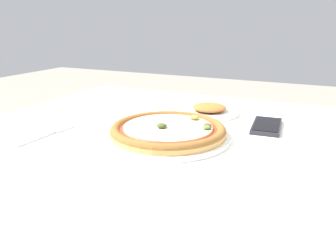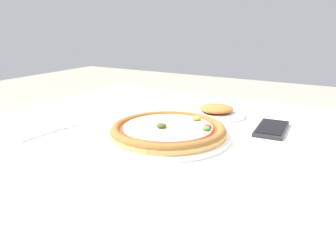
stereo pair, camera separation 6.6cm
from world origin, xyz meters
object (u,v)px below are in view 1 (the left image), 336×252
at_px(fork, 47,134).
at_px(cell_phone, 267,126).
at_px(side_plate, 209,110).
at_px(dining_table, 197,176).
at_px(pizza_plate, 168,131).

xyz_separation_m(fork, cell_phone, (0.47, 0.28, 0.00)).
relative_size(cell_phone, side_plate, 0.87).
distance_m(fork, cell_phone, 0.55).
bearing_deg(fork, cell_phone, 31.04).
bearing_deg(dining_table, side_plate, 101.66).
bearing_deg(cell_phone, fork, -148.96).
distance_m(pizza_plate, side_plate, 0.24).
bearing_deg(pizza_plate, dining_table, 5.55).
bearing_deg(side_plate, cell_phone, -20.11).
distance_m(dining_table, side_plate, 0.26).
bearing_deg(fork, side_plate, 49.65).
bearing_deg(side_plate, fork, -130.35).
bearing_deg(dining_table, fork, -161.96).
xyz_separation_m(fork, side_plate, (0.30, 0.35, 0.01)).
xyz_separation_m(dining_table, cell_phone, (0.13, 0.17, 0.09)).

